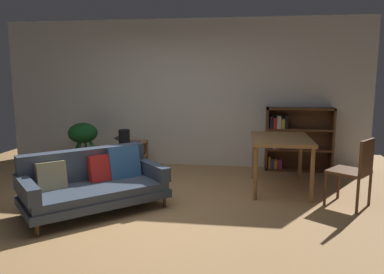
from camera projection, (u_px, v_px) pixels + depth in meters
ground_plane at (145, 215)px, 4.52m from camera, size 8.16×8.16×0.00m
back_wall_panel at (182, 93)px, 6.94m from camera, size 6.80×0.10×2.70m
fabric_couch at (93, 182)px, 4.68m from camera, size 1.84×1.80×0.75m
media_console at (129, 160)px, 6.35m from camera, size 0.40×1.12×0.51m
open_laptop at (128, 141)px, 6.51m from camera, size 0.40×0.29×0.10m
desk_speaker at (124, 139)px, 6.07m from camera, size 0.18×0.18×0.30m
potted_floor_plant at (83, 138)px, 6.67m from camera, size 0.57×0.52×0.84m
dining_table at (281, 143)px, 5.43m from camera, size 0.84×1.18×0.79m
dining_chair_near at (355, 169)px, 4.71m from camera, size 0.63×0.63×0.90m
bookshelf at (294, 139)px, 6.62m from camera, size 1.16×0.29×1.13m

